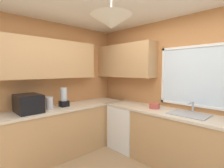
{
  "coord_description": "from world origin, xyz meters",
  "views": [
    {
      "loc": [
        1.32,
        -1.26,
        1.6
      ],
      "look_at": [
        -0.66,
        0.64,
        1.37
      ],
      "focal_mm": 27.11,
      "sensor_mm": 36.0,
      "label": 1
    }
  ],
  "objects": [
    {
      "name": "blender_appliance",
      "position": [
        -1.57,
        0.26,
        1.08
      ],
      "size": [
        0.15,
        0.15,
        0.36
      ],
      "color": "black",
      "rests_on": "counter_run_left"
    },
    {
      "name": "bowl",
      "position": [
        -0.31,
        1.36,
        0.96
      ],
      "size": [
        0.18,
        0.18,
        0.09
      ],
      "primitive_type": "cylinder",
      "color": "#B74C42",
      "rests_on": "counter_run_back"
    },
    {
      "name": "counter_run_back",
      "position": [
        0.21,
        1.36,
        0.46
      ],
      "size": [
        2.98,
        0.65,
        0.92
      ],
      "color": "tan",
      "rests_on": "ground_plane"
    },
    {
      "name": "dishwasher",
      "position": [
        -0.91,
        1.33,
        0.44
      ],
      "size": [
        0.6,
        0.6,
        0.87
      ],
      "primitive_type": "cube",
      "color": "white",
      "rests_on": "ground_plane"
    },
    {
      "name": "kettle",
      "position": [
        -1.55,
        -0.02,
        1.02
      ],
      "size": [
        0.13,
        0.13,
        0.22
      ],
      "primitive_type": "cylinder",
      "color": "#B7B7BC",
      "rests_on": "counter_run_left"
    },
    {
      "name": "counter_run_left",
      "position": [
        -1.57,
        0.0,
        0.46
      ],
      "size": [
        0.65,
        3.07,
        0.92
      ],
      "color": "tan",
      "rests_on": "ground_plane"
    },
    {
      "name": "microwave",
      "position": [
        -1.57,
        -0.37,
        1.06
      ],
      "size": [
        0.48,
        0.36,
        0.29
      ],
      "primitive_type": "cube",
      "color": "black",
      "rests_on": "counter_run_left"
    },
    {
      "name": "room_shell",
      "position": [
        -0.8,
        0.51,
        1.8
      ],
      "size": [
        3.89,
        3.46,
        2.59
      ],
      "color": "#C6844C",
      "rests_on": "ground_plane"
    },
    {
      "name": "sink_assembly",
      "position": [
        0.3,
        1.37,
        0.93
      ],
      "size": [
        0.56,
        0.4,
        0.19
      ],
      "color": "#9EA0A5",
      "rests_on": "counter_run_back"
    }
  ]
}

